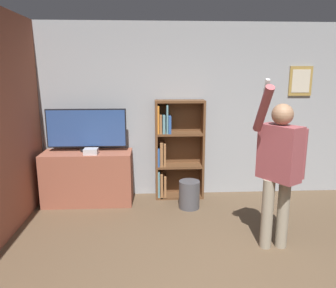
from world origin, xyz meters
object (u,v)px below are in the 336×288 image
object	(u,v)px
bookshelf	(175,150)
person	(279,163)
television	(87,129)
waste_bin	(189,194)
game_console	(91,151)

from	to	relation	value
bookshelf	person	bearing A→B (deg)	-57.72
television	bookshelf	size ratio (longest dim) A/B	0.76
person	waste_bin	world-z (taller)	person
television	game_console	world-z (taller)	television
bookshelf	waste_bin	world-z (taller)	bookshelf
person	waste_bin	bearing A→B (deg)	-177.11
television	waste_bin	bearing A→B (deg)	-13.46
television	bookshelf	xyz separation A→B (m)	(1.32, 0.10, -0.35)
game_console	bookshelf	distance (m)	1.27
television	game_console	distance (m)	0.37
television	waste_bin	world-z (taller)	television
television	waste_bin	distance (m)	1.80
person	television	bearing A→B (deg)	-155.82
game_console	waste_bin	size ratio (longest dim) A/B	0.48
game_console	television	bearing A→B (deg)	112.73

